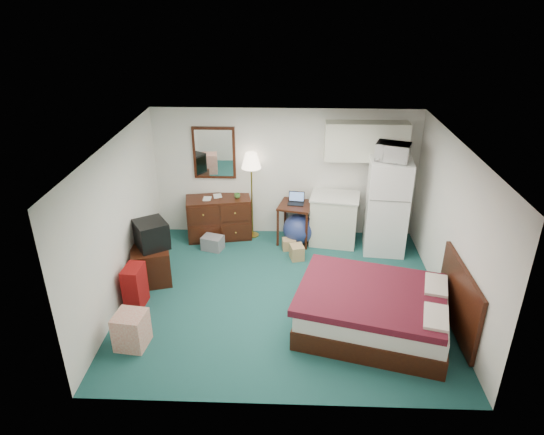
{
  "coord_description": "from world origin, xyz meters",
  "views": [
    {
      "loc": [
        0.07,
        -6.48,
        4.48
      ],
      "look_at": [
        -0.19,
        0.41,
        1.19
      ],
      "focal_mm": 32.0,
      "sensor_mm": 36.0,
      "label": 1
    }
  ],
  "objects_px": {
    "kitchen_counter": "(334,220)",
    "dresser": "(219,218)",
    "tv_stand": "(151,264)",
    "suitcase": "(135,286)",
    "bed": "(373,311)",
    "desk": "(295,223)",
    "fridge": "(387,206)",
    "floor_lamp": "(252,196)"
  },
  "relations": [
    {
      "from": "desk",
      "to": "kitchen_counter",
      "type": "height_order",
      "value": "kitchen_counter"
    },
    {
      "from": "kitchen_counter",
      "to": "dresser",
      "type": "bearing_deg",
      "value": -173.86
    },
    {
      "from": "suitcase",
      "to": "tv_stand",
      "type": "bearing_deg",
      "value": 89.46
    },
    {
      "from": "dresser",
      "to": "fridge",
      "type": "relative_size",
      "value": 0.69
    },
    {
      "from": "dresser",
      "to": "bed",
      "type": "distance_m",
      "value": 3.8
    },
    {
      "from": "fridge",
      "to": "suitcase",
      "type": "relative_size",
      "value": 2.6
    },
    {
      "from": "dresser",
      "to": "suitcase",
      "type": "height_order",
      "value": "dresser"
    },
    {
      "from": "bed",
      "to": "tv_stand",
      "type": "bearing_deg",
      "value": 176.31
    },
    {
      "from": "floor_lamp",
      "to": "desk",
      "type": "relative_size",
      "value": 2.21
    },
    {
      "from": "fridge",
      "to": "suitcase",
      "type": "xyz_separation_m",
      "value": [
        -4.11,
        -1.94,
        -0.54
      ]
    },
    {
      "from": "fridge",
      "to": "bed",
      "type": "distance_m",
      "value": 2.53
    },
    {
      "from": "fridge",
      "to": "dresser",
      "type": "bearing_deg",
      "value": 178.66
    },
    {
      "from": "bed",
      "to": "tv_stand",
      "type": "height_order",
      "value": "bed"
    },
    {
      "from": "suitcase",
      "to": "bed",
      "type": "bearing_deg",
      "value": -3.39
    },
    {
      "from": "dresser",
      "to": "tv_stand",
      "type": "height_order",
      "value": "dresser"
    },
    {
      "from": "dresser",
      "to": "fridge",
      "type": "xyz_separation_m",
      "value": [
        3.13,
        -0.38,
        0.47
      ]
    },
    {
      "from": "bed",
      "to": "desk",
      "type": "bearing_deg",
      "value": 127.19
    },
    {
      "from": "dresser",
      "to": "desk",
      "type": "height_order",
      "value": "dresser"
    },
    {
      "from": "floor_lamp",
      "to": "fridge",
      "type": "distance_m",
      "value": 2.53
    },
    {
      "from": "bed",
      "to": "dresser",
      "type": "bearing_deg",
      "value": 147.75
    },
    {
      "from": "fridge",
      "to": "desk",
      "type": "bearing_deg",
      "value": 176.5
    },
    {
      "from": "desk",
      "to": "floor_lamp",
      "type": "bearing_deg",
      "value": -178.84
    },
    {
      "from": "dresser",
      "to": "tv_stand",
      "type": "xyz_separation_m",
      "value": [
        -0.92,
        -1.6,
        -0.11
      ]
    },
    {
      "from": "floor_lamp",
      "to": "fridge",
      "type": "height_order",
      "value": "fridge"
    },
    {
      "from": "dresser",
      "to": "suitcase",
      "type": "xyz_separation_m",
      "value": [
        -0.98,
        -2.32,
        -0.08
      ]
    },
    {
      "from": "desk",
      "to": "suitcase",
      "type": "bearing_deg",
      "value": -124.4
    },
    {
      "from": "tv_stand",
      "to": "suitcase",
      "type": "xyz_separation_m",
      "value": [
        -0.06,
        -0.72,
        0.03
      ]
    },
    {
      "from": "desk",
      "to": "suitcase",
      "type": "distance_m",
      "value": 3.31
    },
    {
      "from": "dresser",
      "to": "suitcase",
      "type": "relative_size",
      "value": 1.8
    },
    {
      "from": "floor_lamp",
      "to": "dresser",
      "type": "bearing_deg",
      "value": -173.8
    },
    {
      "from": "suitcase",
      "to": "dresser",
      "type": "bearing_deg",
      "value": 71.22
    },
    {
      "from": "dresser",
      "to": "kitchen_counter",
      "type": "height_order",
      "value": "kitchen_counter"
    },
    {
      "from": "tv_stand",
      "to": "bed",
      "type": "bearing_deg",
      "value": -35.2
    },
    {
      "from": "fridge",
      "to": "tv_stand",
      "type": "xyz_separation_m",
      "value": [
        -4.05,
        -1.22,
        -0.58
      ]
    },
    {
      "from": "desk",
      "to": "bed",
      "type": "height_order",
      "value": "desk"
    },
    {
      "from": "fridge",
      "to": "bed",
      "type": "xyz_separation_m",
      "value": [
        -0.56,
        -2.4,
        -0.56
      ]
    },
    {
      "from": "kitchen_counter",
      "to": "bed",
      "type": "bearing_deg",
      "value": -73.03
    },
    {
      "from": "dresser",
      "to": "bed",
      "type": "xyz_separation_m",
      "value": [
        2.58,
        -2.79,
        -0.09
      ]
    },
    {
      "from": "dresser",
      "to": "suitcase",
      "type": "distance_m",
      "value": 2.52
    },
    {
      "from": "dresser",
      "to": "fridge",
      "type": "distance_m",
      "value": 3.19
    },
    {
      "from": "dresser",
      "to": "suitcase",
      "type": "bearing_deg",
      "value": -123.74
    },
    {
      "from": "kitchen_counter",
      "to": "tv_stand",
      "type": "xyz_separation_m",
      "value": [
        -3.14,
        -1.48,
        -0.16
      ]
    }
  ]
}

